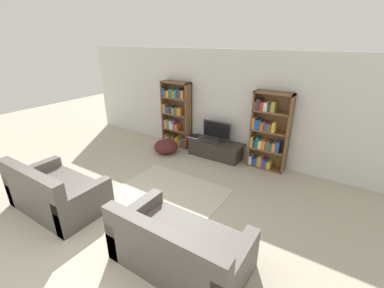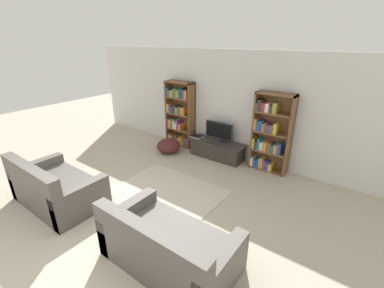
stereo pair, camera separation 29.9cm
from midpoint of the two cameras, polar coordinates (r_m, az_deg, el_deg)
name	(u,v)px [view 1 (the left image)]	position (r m, az deg, el deg)	size (l,w,h in m)	color
ground_plane	(80,256)	(4.28, -25.70, -21.50)	(18.00, 18.00, 0.00)	#B2A893
wall_back	(221,104)	(6.48, 5.11, 8.78)	(8.80, 0.06, 2.60)	silver
bookshelf_left	(176,116)	(7.11, -4.77, 6.28)	(0.83, 0.30, 1.78)	brown
bookshelf_right	(268,133)	(5.98, 15.13, 2.35)	(0.83, 0.30, 1.78)	brown
tv_stand	(215,149)	(6.54, 3.87, -1.11)	(1.42, 0.51, 0.42)	#332D28
television	(217,131)	(6.40, 4.20, 2.96)	(0.76, 0.16, 0.50)	#2D2D33
laptop	(195,136)	(6.73, -0.71, 1.70)	(0.30, 0.26, 0.03)	silver
area_rug	(167,195)	(5.11, -7.27, -11.19)	(2.05, 1.70, 0.02)	beige
couch_left_sectional	(56,193)	(5.24, -29.41, -9.58)	(1.69, 0.99, 0.92)	#56514C
couch_right_sofa	(179,248)	(3.63, -5.43, -22.00)	(1.77, 0.99, 0.85)	#56514C
beanbag_ottoman	(166,146)	(6.81, -7.08, -0.56)	(0.62, 0.62, 0.36)	#4C1E1E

